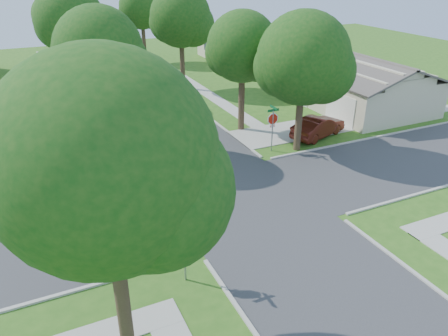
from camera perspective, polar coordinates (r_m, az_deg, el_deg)
ground at (r=22.57m, az=2.00°, el=-4.06°), size 100.00×100.00×0.00m
road_ns at (r=22.56m, az=2.00°, el=-4.05°), size 7.00×100.00×0.02m
sidewalk_ne at (r=47.28m, az=-5.84°, el=11.96°), size 1.20×40.00×0.04m
sidewalk_nw at (r=44.90m, az=-20.85°, el=9.67°), size 1.20×40.00×0.04m
driveway at (r=31.79m, az=8.96°, el=4.84°), size 8.80×3.60×0.05m
stop_sign_sw at (r=16.25m, az=-5.30°, el=-8.82°), size 1.05×0.80×2.98m
stop_sign_ne at (r=27.57m, az=6.39°, el=6.14°), size 1.05×0.80×2.98m
tree_e_near at (r=30.28m, az=2.50°, el=15.14°), size 4.97×4.80×8.28m
tree_e_mid at (r=41.08m, az=-5.61°, el=18.73°), size 5.59×5.40×9.21m
tree_e_far at (r=53.46m, az=-10.67°, el=19.76°), size 5.17×5.00×8.72m
tree_w_near at (r=27.23m, az=-15.90°, el=14.03°), size 5.38×5.20×8.97m
tree_w_mid at (r=38.93m, az=-19.37°, el=17.44°), size 5.80×5.60×9.56m
tree_w_far at (r=51.89m, az=-21.17°, el=17.85°), size 4.76×4.60×8.04m
tree_sw_corner at (r=11.62m, az=-14.90°, el=-0.44°), size 6.21×6.00×9.55m
tree_ne_corner at (r=27.09m, az=10.41°, el=13.38°), size 5.80×5.60×8.66m
house_ne_near at (r=39.04m, az=16.04°, el=10.40°), size 8.42×13.60×4.23m
house_ne_far at (r=53.57m, az=3.31°, el=15.31°), size 8.42×13.60×4.23m
car_driveway at (r=30.87m, az=12.19°, el=5.32°), size 4.69×2.92×1.46m
car_curb_east at (r=48.60m, az=-12.66°, el=12.63°), size 1.94×4.00×1.32m
car_curb_west at (r=56.58m, az=-19.31°, el=13.73°), size 2.26×5.19×1.49m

